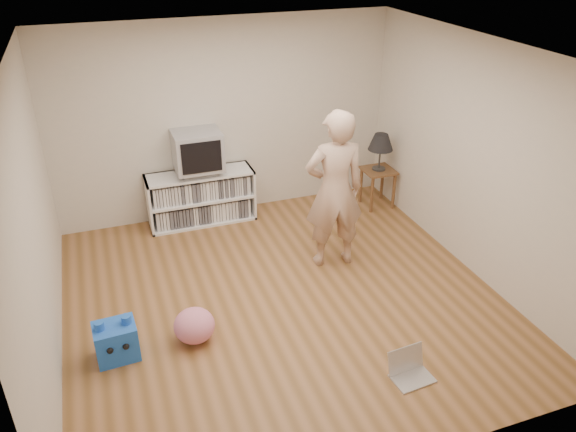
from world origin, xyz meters
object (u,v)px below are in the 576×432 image
at_px(media_unit, 201,197).
at_px(table_lamp, 381,143).
at_px(side_table, 378,178).
at_px(dvd_deck, 199,171).
at_px(person, 334,190).
at_px(laptop, 409,369).
at_px(plush_blue, 116,341).
at_px(crt_tv, 197,150).
at_px(plush_pink, 194,326).

distance_m(media_unit, table_lamp, 2.53).
bearing_deg(side_table, dvd_deck, 171.34).
xyz_separation_m(table_lamp, person, (-1.20, -1.15, -0.00)).
bearing_deg(table_lamp, laptop, -112.67).
height_order(person, plush_blue, person).
relative_size(dvd_deck, table_lamp, 0.87).
height_order(crt_tv, side_table, crt_tv).
bearing_deg(person, side_table, -129.41).
height_order(media_unit, plush_pink, media_unit).
height_order(laptop, plush_pink, plush_pink).
height_order(dvd_deck, plush_pink, dvd_deck).
height_order(dvd_deck, plush_blue, dvd_deck).
xyz_separation_m(dvd_deck, person, (1.23, -1.52, 0.20)).
height_order(media_unit, person, person).
bearing_deg(person, crt_tv, -44.24).
bearing_deg(plush_pink, crt_tv, 76.22).
xyz_separation_m(media_unit, dvd_deck, (0.00, -0.02, 0.39)).
bearing_deg(table_lamp, media_unit, 170.98).
height_order(table_lamp, plush_blue, table_lamp).
bearing_deg(person, media_unit, -44.59).
bearing_deg(plush_blue, crt_tv, 57.95).
height_order(person, plush_pink, person).
bearing_deg(side_table, person, -136.07).
bearing_deg(laptop, plush_pink, 141.94).
relative_size(side_table, person, 0.29).
bearing_deg(dvd_deck, side_table, -8.66).
xyz_separation_m(laptop, plush_pink, (-1.71, 1.12, 0.10)).
height_order(table_lamp, plush_pink, table_lamp).
distance_m(dvd_deck, crt_tv, 0.29).
bearing_deg(person, plush_blue, 25.04).
distance_m(table_lamp, person, 1.66).
relative_size(dvd_deck, person, 0.24).
xyz_separation_m(person, plush_blue, (-2.54, -0.84, -0.75)).
distance_m(person, laptop, 2.15).
bearing_deg(laptop, person, 82.16).
relative_size(laptop, plush_pink, 0.97).
relative_size(media_unit, table_lamp, 2.72).
bearing_deg(table_lamp, plush_pink, -146.42).
distance_m(table_lamp, plush_pink, 3.69).
xyz_separation_m(plush_blue, plush_pink, (0.73, -0.00, -0.02)).
bearing_deg(media_unit, table_lamp, -9.02).
relative_size(dvd_deck, crt_tv, 0.75).
height_order(side_table, table_lamp, table_lamp).
height_order(side_table, plush_blue, side_table).
distance_m(dvd_deck, plush_blue, 2.76).
height_order(side_table, plush_pink, side_table).
relative_size(person, plush_pink, 4.74).
bearing_deg(table_lamp, crt_tv, 171.42).
height_order(dvd_deck, side_table, dvd_deck).
xyz_separation_m(media_unit, person, (1.23, -1.54, 0.59)).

